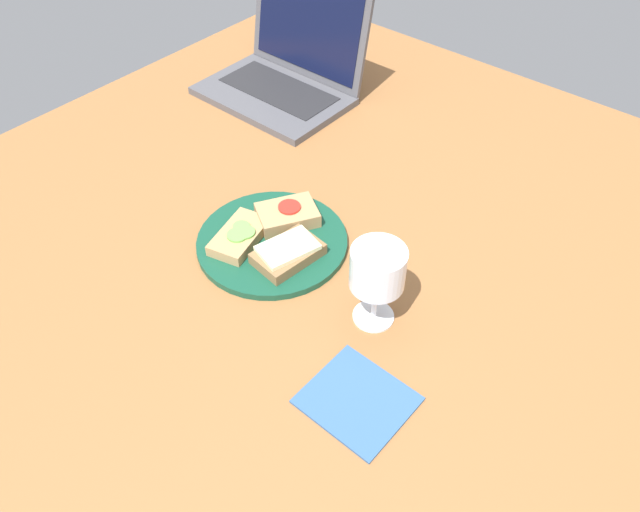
{
  "coord_description": "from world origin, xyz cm",
  "views": [
    {
      "loc": [
        47.48,
        -58.45,
        74.16
      ],
      "look_at": [
        4.7,
        -7.8,
        8.0
      ],
      "focal_mm": 35.0,
      "sensor_mm": 36.0,
      "label": 1
    }
  ],
  "objects_px": {
    "sandwich_with_tomato": "(287,215)",
    "wine_glass": "(378,271)",
    "sandwich_with_cheese": "(288,252)",
    "laptop": "(286,70)",
    "plate": "(272,242)",
    "napkin": "(357,400)",
    "sandwich_with_cucumber": "(240,236)"
  },
  "relations": [
    {
      "from": "sandwich_with_cheese",
      "to": "napkin",
      "type": "xyz_separation_m",
      "value": [
        0.24,
        -0.13,
        -0.02
      ]
    },
    {
      "from": "plate",
      "to": "sandwich_with_cheese",
      "type": "xyz_separation_m",
      "value": [
        0.05,
        -0.02,
        0.02
      ]
    },
    {
      "from": "sandwich_with_cucumber",
      "to": "laptop",
      "type": "bearing_deg",
      "value": 123.54
    },
    {
      "from": "wine_glass",
      "to": "laptop",
      "type": "height_order",
      "value": "laptop"
    },
    {
      "from": "plate",
      "to": "laptop",
      "type": "distance_m",
      "value": 0.49
    },
    {
      "from": "plate",
      "to": "wine_glass",
      "type": "height_order",
      "value": "wine_glass"
    },
    {
      "from": "wine_glass",
      "to": "sandwich_with_cucumber",
      "type": "bearing_deg",
      "value": -175.82
    },
    {
      "from": "sandwich_with_cheese",
      "to": "laptop",
      "type": "relative_size",
      "value": 0.36
    },
    {
      "from": "plate",
      "to": "sandwich_with_tomato",
      "type": "bearing_deg",
      "value": 102.85
    },
    {
      "from": "sandwich_with_tomato",
      "to": "napkin",
      "type": "height_order",
      "value": "sandwich_with_tomato"
    },
    {
      "from": "sandwich_with_cucumber",
      "to": "laptop",
      "type": "height_order",
      "value": "laptop"
    },
    {
      "from": "sandwich_with_cucumber",
      "to": "sandwich_with_tomato",
      "type": "bearing_deg",
      "value": 73.15
    },
    {
      "from": "laptop",
      "to": "plate",
      "type": "bearing_deg",
      "value": -50.47
    },
    {
      "from": "sandwich_with_cheese",
      "to": "wine_glass",
      "type": "height_order",
      "value": "wine_glass"
    },
    {
      "from": "plate",
      "to": "laptop",
      "type": "height_order",
      "value": "laptop"
    },
    {
      "from": "plate",
      "to": "sandwich_with_cucumber",
      "type": "xyz_separation_m",
      "value": [
        -0.04,
        -0.04,
        0.02
      ]
    },
    {
      "from": "sandwich_with_cheese",
      "to": "napkin",
      "type": "relative_size",
      "value": 0.86
    },
    {
      "from": "sandwich_with_tomato",
      "to": "napkin",
      "type": "relative_size",
      "value": 0.9
    },
    {
      "from": "laptop",
      "to": "napkin",
      "type": "height_order",
      "value": "laptop"
    },
    {
      "from": "sandwich_with_tomato",
      "to": "wine_glass",
      "type": "bearing_deg",
      "value": -16.25
    },
    {
      "from": "sandwich_with_cucumber",
      "to": "plate",
      "type": "bearing_deg",
      "value": 43.15
    },
    {
      "from": "sandwich_with_cucumber",
      "to": "laptop",
      "type": "relative_size",
      "value": 0.38
    },
    {
      "from": "laptop",
      "to": "sandwich_with_cheese",
      "type": "bearing_deg",
      "value": -47.4
    },
    {
      "from": "napkin",
      "to": "plate",
      "type": "bearing_deg",
      "value": 153.46
    },
    {
      "from": "sandwich_with_cheese",
      "to": "wine_glass",
      "type": "distance_m",
      "value": 0.19
    },
    {
      "from": "sandwich_with_cucumber",
      "to": "sandwich_with_tomato",
      "type": "xyz_separation_m",
      "value": [
        0.03,
        0.09,
        0.0
      ]
    },
    {
      "from": "plate",
      "to": "sandwich_with_cucumber",
      "type": "bearing_deg",
      "value": -136.85
    },
    {
      "from": "wine_glass",
      "to": "sandwich_with_tomato",
      "type": "bearing_deg",
      "value": 163.75
    },
    {
      "from": "plate",
      "to": "laptop",
      "type": "bearing_deg",
      "value": 129.53
    },
    {
      "from": "sandwich_with_cheese",
      "to": "laptop",
      "type": "height_order",
      "value": "laptop"
    },
    {
      "from": "laptop",
      "to": "napkin",
      "type": "distance_m",
      "value": 0.8
    },
    {
      "from": "sandwich_with_cheese",
      "to": "wine_glass",
      "type": "xyz_separation_m",
      "value": [
        0.17,
        -0.0,
        0.07
      ]
    }
  ]
}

